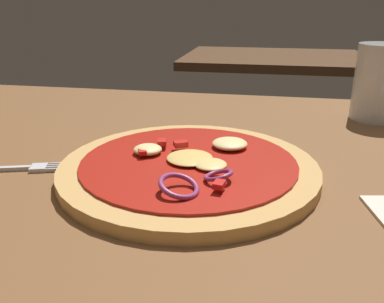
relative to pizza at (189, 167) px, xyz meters
The scene contains 5 objects.
dining_table 0.06m from the pizza, 22.26° to the right, with size 1.45×0.87×0.03m.
pizza is the anchor object (origin of this frame).
fork 0.21m from the pizza, behind, with size 0.18×0.07×0.01m.
beer_glass 0.38m from the pizza, 47.26° to the left, with size 0.08×0.08×0.12m.
background_table 1.06m from the pizza, 84.96° to the left, with size 0.62×0.46×0.03m.
Camera 1 is at (0.03, -0.39, 0.22)m, focal length 37.83 mm.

